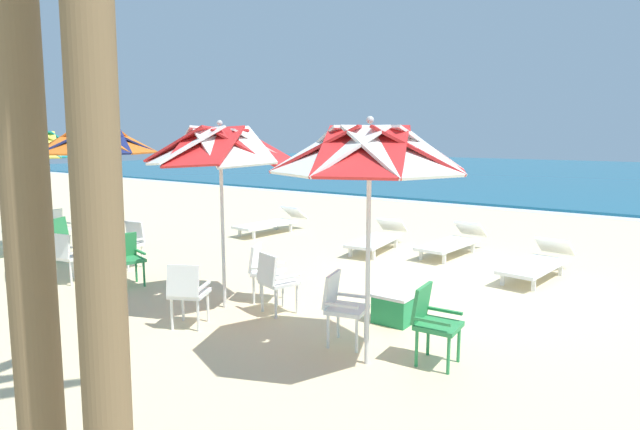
% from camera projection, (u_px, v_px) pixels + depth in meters
% --- Properties ---
extents(ground_plane, '(80.00, 80.00, 0.00)m').
position_uv_depth(ground_plane, '(444.00, 285.00, 8.73)').
color(ground_plane, beige).
extents(sea, '(80.00, 36.00, 0.10)m').
position_uv_depth(sea, '(627.00, 176.00, 31.26)').
color(sea, '#19607F').
rests_on(sea, ground).
extents(surf_foam, '(80.00, 0.70, 0.01)m').
position_uv_depth(surf_foam, '(564.00, 214.00, 16.57)').
color(surf_foam, white).
rests_on(surf_foam, ground).
extents(beach_umbrella_0, '(2.09, 2.09, 2.68)m').
position_uv_depth(beach_umbrella_0, '(370.00, 152.00, 5.38)').
color(beach_umbrella_0, silver).
rests_on(beach_umbrella_0, ground).
extents(plastic_chair_0, '(0.49, 0.47, 0.87)m').
position_uv_depth(plastic_chair_0, '(433.00, 320.00, 5.67)').
color(plastic_chair_0, '#2D8C4C').
rests_on(plastic_chair_0, ground).
extents(plastic_chair_1, '(0.56, 0.53, 0.87)m').
position_uv_depth(plastic_chair_1, '(342.00, 304.00, 6.19)').
color(plastic_chair_1, white).
rests_on(plastic_chair_1, ground).
extents(beach_umbrella_1, '(2.08, 2.08, 2.69)m').
position_uv_depth(beach_umbrella_1, '(220.00, 148.00, 7.25)').
color(beach_umbrella_1, silver).
rests_on(beach_umbrella_1, ground).
extents(plastic_chair_2, '(0.61, 0.59, 0.87)m').
position_uv_depth(plastic_chair_2, '(264.00, 269.00, 7.83)').
color(plastic_chair_2, white).
rests_on(plastic_chair_2, ground).
extents(plastic_chair_3, '(0.60, 0.61, 0.87)m').
position_uv_depth(plastic_chair_3, '(187.00, 291.00, 6.72)').
color(plastic_chair_3, white).
rests_on(plastic_chair_3, ground).
extents(plastic_chair_4, '(0.55, 0.57, 0.87)m').
position_uv_depth(plastic_chair_4, '(275.00, 279.00, 7.26)').
color(plastic_chair_4, white).
rests_on(plastic_chair_4, ground).
extents(beach_umbrella_2, '(1.99, 1.99, 2.70)m').
position_uv_depth(beach_umbrella_2, '(96.00, 143.00, 8.77)').
color(beach_umbrella_2, silver).
rests_on(beach_umbrella_2, ground).
extents(plastic_chair_5, '(0.51, 0.53, 0.87)m').
position_uv_depth(plastic_chair_5, '(130.00, 241.00, 9.82)').
color(plastic_chair_5, white).
rests_on(plastic_chair_5, ground).
extents(plastic_chair_6, '(0.52, 0.55, 0.87)m').
position_uv_depth(plastic_chair_6, '(67.00, 254.00, 8.76)').
color(plastic_chair_6, white).
rests_on(plastic_chair_6, ground).
extents(plastic_chair_7, '(0.56, 0.54, 0.87)m').
position_uv_depth(plastic_chair_7, '(127.00, 256.00, 8.64)').
color(plastic_chair_7, '#2D8C4C').
rests_on(plastic_chair_7, ground).
extents(beach_umbrella_3, '(2.27, 2.27, 2.66)m').
position_uv_depth(beach_umbrella_3, '(31.00, 145.00, 10.74)').
color(beach_umbrella_3, silver).
rests_on(beach_umbrella_3, ground).
extents(plastic_chair_8, '(0.53, 0.50, 0.87)m').
position_uv_depth(plastic_chair_8, '(58.00, 226.00, 11.43)').
color(plastic_chair_8, white).
rests_on(plastic_chair_8, ground).
extents(plastic_chair_9, '(0.61, 0.59, 0.87)m').
position_uv_depth(plastic_chair_9, '(54.00, 236.00, 10.35)').
color(plastic_chair_9, '#2D8C4C').
rests_on(plastic_chair_9, ground).
extents(plastic_chair_10, '(0.58, 0.60, 0.87)m').
position_uv_depth(plastic_chair_10, '(20.00, 227.00, 11.31)').
color(plastic_chair_10, white).
rests_on(plastic_chair_10, ground).
extents(sun_lounger_0, '(0.87, 2.20, 0.62)m').
position_uv_depth(sun_lounger_0, '(538.00, 262.00, 9.11)').
color(sun_lounger_0, white).
rests_on(sun_lounger_0, ground).
extents(sun_lounger_1, '(0.81, 2.19, 0.62)m').
position_uv_depth(sun_lounger_1, '(453.00, 241.00, 10.89)').
color(sun_lounger_1, white).
rests_on(sun_lounger_1, ground).
extents(sun_lounger_2, '(0.88, 2.21, 0.62)m').
position_uv_depth(sun_lounger_2, '(378.00, 238.00, 11.30)').
color(sun_lounger_2, white).
rests_on(sun_lounger_2, ground).
extents(sun_lounger_3, '(0.81, 2.19, 0.62)m').
position_uv_depth(sun_lounger_3, '(272.00, 222.00, 13.29)').
color(sun_lounger_3, white).
rests_on(sun_lounger_3, ground).
extents(cooler_box, '(0.50, 0.34, 0.40)m').
position_uv_depth(cooler_box, '(393.00, 309.00, 6.92)').
color(cooler_box, '#238C4C').
rests_on(cooler_box, ground).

